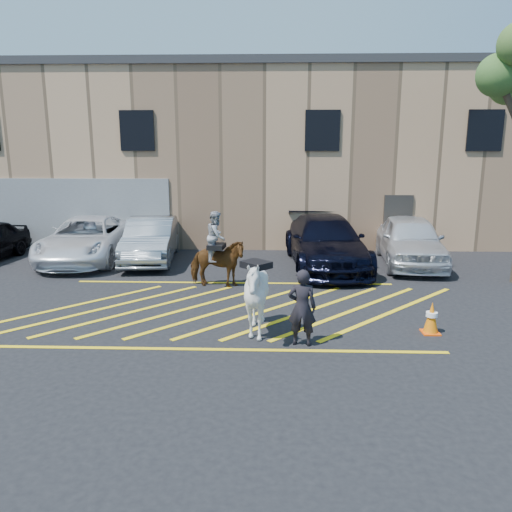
{
  "coord_description": "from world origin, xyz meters",
  "views": [
    {
      "loc": [
        1.16,
        -12.33,
        4.15
      ],
      "look_at": [
        0.74,
        0.2,
        1.3
      ],
      "focal_mm": 35.0,
      "sensor_mm": 36.0,
      "label": 1
    }
  ],
  "objects_px": {
    "car_white_suv": "(410,240)",
    "saddled_white": "(256,296)",
    "traffic_cone": "(431,318)",
    "car_silver_sedan": "(151,240)",
    "car_blue_suv": "(326,242)",
    "car_white_pickup": "(87,239)",
    "handler": "(302,308)",
    "mounted_bay": "(217,257)"
  },
  "relations": [
    {
      "from": "car_silver_sedan",
      "to": "car_white_suv",
      "type": "relative_size",
      "value": 0.94
    },
    {
      "from": "car_silver_sedan",
      "to": "car_white_suv",
      "type": "bearing_deg",
      "value": -6.88
    },
    {
      "from": "car_blue_suv",
      "to": "handler",
      "type": "distance_m",
      "value": 7.0
    },
    {
      "from": "car_blue_suv",
      "to": "car_white_suv",
      "type": "xyz_separation_m",
      "value": [
        2.98,
        0.45,
        -0.0
      ]
    },
    {
      "from": "car_silver_sedan",
      "to": "car_white_pickup",
      "type": "bearing_deg",
      "value": 174.14
    },
    {
      "from": "car_white_pickup",
      "to": "traffic_cone",
      "type": "xyz_separation_m",
      "value": [
        10.23,
        -6.82,
        -0.4
      ]
    },
    {
      "from": "car_blue_suv",
      "to": "car_white_suv",
      "type": "bearing_deg",
      "value": 4.43
    },
    {
      "from": "car_white_pickup",
      "to": "traffic_cone",
      "type": "distance_m",
      "value": 12.3
    },
    {
      "from": "car_white_pickup",
      "to": "car_silver_sedan",
      "type": "bearing_deg",
      "value": -3.9
    },
    {
      "from": "car_blue_suv",
      "to": "handler",
      "type": "bearing_deg",
      "value": -103.95
    },
    {
      "from": "handler",
      "to": "saddled_white",
      "type": "relative_size",
      "value": 0.75
    },
    {
      "from": "saddled_white",
      "to": "traffic_cone",
      "type": "distance_m",
      "value": 3.93
    },
    {
      "from": "car_white_pickup",
      "to": "traffic_cone",
      "type": "bearing_deg",
      "value": -37.31
    },
    {
      "from": "handler",
      "to": "traffic_cone",
      "type": "distance_m",
      "value": 3.05
    },
    {
      "from": "car_white_suv",
      "to": "handler",
      "type": "height_order",
      "value": "car_white_suv"
    },
    {
      "from": "car_white_pickup",
      "to": "car_silver_sedan",
      "type": "height_order",
      "value": "car_silver_sedan"
    },
    {
      "from": "car_blue_suv",
      "to": "car_white_pickup",
      "type": "bearing_deg",
      "value": 171.36
    },
    {
      "from": "car_white_pickup",
      "to": "mounted_bay",
      "type": "height_order",
      "value": "mounted_bay"
    },
    {
      "from": "handler",
      "to": "traffic_cone",
      "type": "xyz_separation_m",
      "value": [
        2.92,
        0.75,
        -0.45
      ]
    },
    {
      "from": "mounted_bay",
      "to": "saddled_white",
      "type": "xyz_separation_m",
      "value": [
        1.28,
        -3.76,
        -0.0
      ]
    },
    {
      "from": "car_white_suv",
      "to": "saddled_white",
      "type": "distance_m",
      "value": 8.58
    },
    {
      "from": "handler",
      "to": "saddled_white",
      "type": "xyz_separation_m",
      "value": [
        -0.97,
        0.48,
        0.09
      ]
    },
    {
      "from": "car_blue_suv",
      "to": "car_white_suv",
      "type": "relative_size",
      "value": 1.18
    },
    {
      "from": "car_silver_sedan",
      "to": "mounted_bay",
      "type": "xyz_separation_m",
      "value": [
        2.73,
        -3.31,
        0.14
      ]
    },
    {
      "from": "car_white_pickup",
      "to": "traffic_cone",
      "type": "relative_size",
      "value": 7.53
    },
    {
      "from": "saddled_white",
      "to": "car_white_pickup",
      "type": "bearing_deg",
      "value": 131.87
    },
    {
      "from": "car_silver_sedan",
      "to": "saddled_white",
      "type": "height_order",
      "value": "saddled_white"
    },
    {
      "from": "car_white_pickup",
      "to": "mounted_bay",
      "type": "relative_size",
      "value": 2.45
    },
    {
      "from": "car_white_pickup",
      "to": "mounted_bay",
      "type": "xyz_separation_m",
      "value": [
        5.07,
        -3.32,
        0.15
      ]
    },
    {
      "from": "car_white_suv",
      "to": "traffic_cone",
      "type": "relative_size",
      "value": 6.79
    },
    {
      "from": "car_silver_sedan",
      "to": "car_blue_suv",
      "type": "height_order",
      "value": "car_blue_suv"
    },
    {
      "from": "car_blue_suv",
      "to": "handler",
      "type": "relative_size",
      "value": 3.57
    },
    {
      "from": "car_silver_sedan",
      "to": "mounted_bay",
      "type": "bearing_deg",
      "value": -56.1
    },
    {
      "from": "car_white_pickup",
      "to": "handler",
      "type": "distance_m",
      "value": 10.52
    },
    {
      "from": "car_silver_sedan",
      "to": "saddled_white",
      "type": "bearing_deg",
      "value": -66.08
    },
    {
      "from": "car_white_suv",
      "to": "car_blue_suv",
      "type": "bearing_deg",
      "value": -166.06
    },
    {
      "from": "car_blue_suv",
      "to": "saddled_white",
      "type": "xyz_separation_m",
      "value": [
        -2.16,
        -6.42,
        0.06
      ]
    },
    {
      "from": "car_white_pickup",
      "to": "traffic_cone",
      "type": "height_order",
      "value": "car_white_pickup"
    },
    {
      "from": "traffic_cone",
      "to": "mounted_bay",
      "type": "bearing_deg",
      "value": 145.9
    },
    {
      "from": "handler",
      "to": "mounted_bay",
      "type": "relative_size",
      "value": 0.73
    },
    {
      "from": "handler",
      "to": "mounted_bay",
      "type": "bearing_deg",
      "value": -54.05
    },
    {
      "from": "handler",
      "to": "mounted_bay",
      "type": "height_order",
      "value": "mounted_bay"
    }
  ]
}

